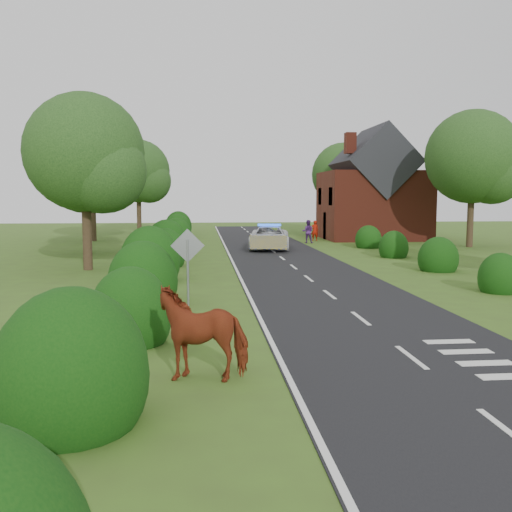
{
  "coord_description": "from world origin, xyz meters",
  "views": [
    {
      "loc": [
        -4.58,
        -15.84,
        3.56
      ],
      "look_at": [
        -2.53,
        5.32,
        1.3
      ],
      "focal_mm": 40.0,
      "sensor_mm": 36.0,
      "label": 1
    }
  ],
  "objects": [
    {
      "name": "ground",
      "position": [
        0.0,
        0.0,
        0.0
      ],
      "size": [
        120.0,
        120.0,
        0.0
      ],
      "primitive_type": "plane",
      "color": "#3E561F"
    },
    {
      "name": "road",
      "position": [
        0.0,
        15.0,
        0.01
      ],
      "size": [
        6.0,
        70.0,
        0.02
      ],
      "primitive_type": "cube",
      "color": "black",
      "rests_on": "ground"
    },
    {
      "name": "road_markings",
      "position": [
        -1.6,
        12.93,
        0.03
      ],
      "size": [
        4.96,
        70.0,
        0.01
      ],
      "color": "white",
      "rests_on": "road"
    },
    {
      "name": "hedgerow_left",
      "position": [
        -6.51,
        11.69,
        0.75
      ],
      "size": [
        2.75,
        50.41,
        3.0
      ],
      "color": "#0F3C0D",
      "rests_on": "ground"
    },
    {
      "name": "hedgerow_right",
      "position": [
        6.6,
        11.21,
        0.55
      ],
      "size": [
        2.1,
        45.78,
        2.1
      ],
      "color": "#0F3C0D",
      "rests_on": "ground"
    },
    {
      "name": "tree_left_a",
      "position": [
        -9.75,
        11.86,
        5.34
      ],
      "size": [
        5.74,
        5.6,
        8.38
      ],
      "color": "#332316",
      "rests_on": "ground"
    },
    {
      "name": "tree_left_b",
      "position": [
        -11.25,
        19.86,
        5.04
      ],
      "size": [
        5.74,
        5.6,
        8.07
      ],
      "color": "#332316",
      "rests_on": "ground"
    },
    {
      "name": "tree_left_c",
      "position": [
        -12.7,
        29.83,
        6.53
      ],
      "size": [
        6.97,
        6.8,
        10.22
      ],
      "color": "#332316",
      "rests_on": "ground"
    },
    {
      "name": "tree_left_d",
      "position": [
        -10.23,
        39.85,
        5.64
      ],
      "size": [
        6.15,
        6.0,
        8.89
      ],
      "color": "#332316",
      "rests_on": "ground"
    },
    {
      "name": "tree_right_b",
      "position": [
        14.29,
        21.84,
        5.94
      ],
      "size": [
        6.56,
        6.4,
        9.4
      ],
      "color": "#332316",
      "rests_on": "ground"
    },
    {
      "name": "tree_right_c",
      "position": [
        9.27,
        37.85,
        5.34
      ],
      "size": [
        6.15,
        6.0,
        8.58
      ],
      "color": "#332316",
      "rests_on": "ground"
    },
    {
      "name": "road_sign",
      "position": [
        -5.0,
        2.0,
        1.65
      ],
      "size": [
        1.06,
        0.08,
        2.53
      ],
      "color": "gray",
      "rests_on": "ground"
    },
    {
      "name": "house",
      "position": [
        9.49,
        30.0,
        3.79
      ],
      "size": [
        8.0,
        7.4,
        9.17
      ],
      "color": "maroon",
      "rests_on": "ground"
    },
    {
      "name": "cow",
      "position": [
        -4.56,
        -4.77,
        0.75
      ],
      "size": [
        2.19,
        1.27,
        1.5
      ],
      "primitive_type": "imported",
      "rotation": [
        0.0,
        0.0,
        -1.64
      ],
      "color": "maroon",
      "rests_on": "ground"
    },
    {
      "name": "police_van",
      "position": [
        -0.05,
        21.67,
        0.77
      ],
      "size": [
        3.31,
        5.89,
        1.69
      ],
      "rotation": [
        0.0,
        0.0,
        -0.14
      ],
      "color": "white",
      "rests_on": "ground"
    },
    {
      "name": "pedestrian_red",
      "position": [
        4.38,
        28.46,
        0.8
      ],
      "size": [
        0.6,
        0.4,
        1.61
      ],
      "primitive_type": "imported",
      "rotation": [
        0.0,
        0.0,
        3.11
      ],
      "color": "#AB1809",
      "rests_on": "ground"
    },
    {
      "name": "pedestrian_purple",
      "position": [
        3.41,
        26.3,
        0.87
      ],
      "size": [
        0.98,
        0.84,
        1.74
      ],
      "primitive_type": "imported",
      "rotation": [
        0.0,
        0.0,
        2.89
      ],
      "color": "#4F246A",
      "rests_on": "ground"
    }
  ]
}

